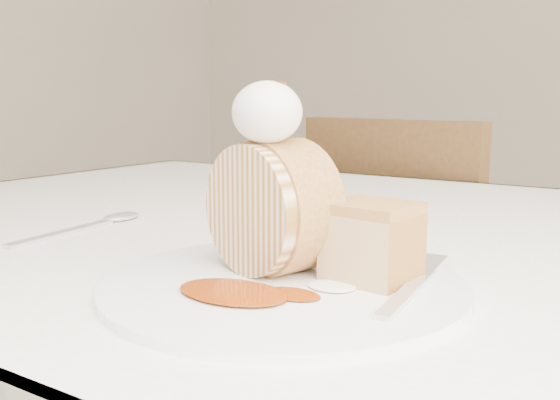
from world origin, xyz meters
The scene contains 10 objects.
table centered at (0.00, 0.20, 0.66)m, with size 1.40×0.90×0.75m.
chair_far centered at (-0.17, 0.81, 0.49)m, with size 0.47×0.47×0.85m.
plate centered at (0.05, -0.04, 0.75)m, with size 0.28×0.28×0.01m, color white.
roulade_slice centered at (0.03, -0.02, 0.81)m, with size 0.10×0.10×0.06m, color beige.
cake_chunk centered at (0.10, 0.00, 0.78)m, with size 0.06×0.06×0.05m, color #B18843.
whipped_cream centered at (0.03, -0.03, 0.88)m, with size 0.05×0.05×0.05m, color white.
caramel_drizzle centered at (0.03, -0.03, 0.91)m, with size 0.03×0.02×0.01m, color #7F2B05.
caramel_pool centered at (0.04, -0.09, 0.76)m, with size 0.09×0.06×0.00m, color #7F2B05, non-canonical shape.
fork centered at (0.14, -0.02, 0.76)m, with size 0.02×0.16×0.00m, color silver.
spoon centered at (-0.25, -0.01, 0.75)m, with size 0.03×0.17×0.00m, color silver.
Camera 1 is at (0.30, -0.42, 0.89)m, focal length 40.00 mm.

